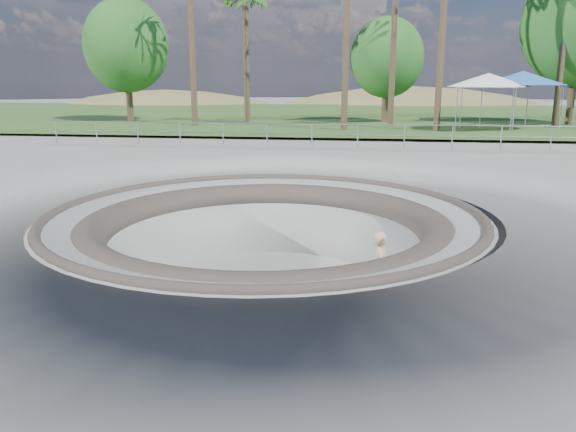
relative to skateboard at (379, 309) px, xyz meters
name	(u,v)px	position (x,y,z in m)	size (l,w,h in m)	color
ground	(265,213)	(-2.70, 1.03, 1.84)	(180.00, 180.00, 0.00)	gray
skate_bowl	(266,286)	(-2.70, 1.03, 0.01)	(14.00, 14.00, 4.10)	gray
grass_strip	(337,115)	(-2.70, 35.03, 2.06)	(180.00, 36.00, 0.12)	#305923
distant_hills	(375,163)	(1.08, 58.21, -5.18)	(103.20, 45.00, 28.60)	brown
safety_railing	(312,135)	(-2.70, 13.03, 2.53)	(25.00, 0.06, 1.03)	gray
skateboard	(379,309)	(0.00, 0.00, 0.00)	(0.80, 0.47, 0.08)	#9A5F3D
skater	(380,271)	(0.00, 0.00, 0.89)	(0.64, 0.42, 1.75)	#D2A888
canopy_white	(488,80)	(6.22, 21.08, 4.85)	(5.99, 5.99, 3.12)	gray
canopy_blue	(523,78)	(8.22, 21.88, 4.95)	(6.01, 6.01, 3.24)	gray
bushy_tree_left	(126,46)	(-16.33, 25.49, 7.07)	(5.66, 5.15, 8.17)	brown
bushy_tree_mid	(387,58)	(0.90, 26.76, 6.26)	(4.76, 4.33, 6.86)	brown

